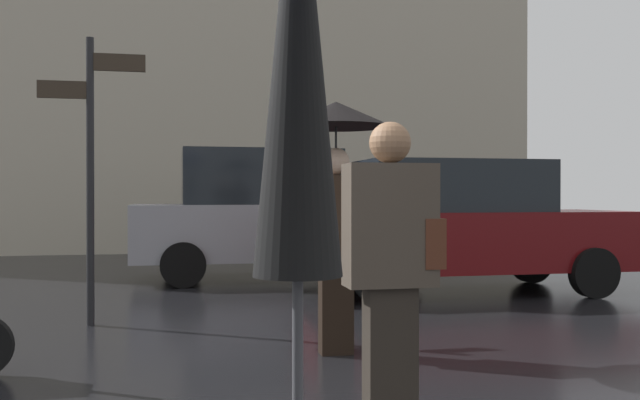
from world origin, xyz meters
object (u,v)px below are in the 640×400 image
object	(u,v)px
pedestrian_with_bag	(392,259)
street_signpost	(91,151)
parked_car_left	(269,214)
parked_car_right	(460,225)
pedestrian_with_umbrella	(336,164)
folded_patio_umbrella_far	(298,75)

from	to	relation	value
pedestrian_with_bag	street_signpost	distance (m)	4.43
parked_car_left	parked_car_right	distance (m)	3.27
parked_car_left	pedestrian_with_umbrella	bearing A→B (deg)	-91.51
folded_patio_umbrella_far	parked_car_left	world-z (taller)	folded_patio_umbrella_far
folded_patio_umbrella_far	parked_car_right	bearing A→B (deg)	62.91
pedestrian_with_bag	parked_car_right	size ratio (longest dim) A/B	0.39
folded_patio_umbrella_far	parked_car_right	size ratio (longest dim) A/B	0.58
pedestrian_with_umbrella	pedestrian_with_bag	distance (m)	2.17
street_signpost	parked_car_left	bearing A→B (deg)	57.66
parked_car_left	parked_car_right	bearing A→B (deg)	-43.26
street_signpost	parked_car_right	bearing A→B (deg)	17.40
pedestrian_with_bag	parked_car_left	world-z (taller)	parked_car_left
pedestrian_with_umbrella	parked_car_right	bearing A→B (deg)	-83.93
pedestrian_with_bag	street_signpost	world-z (taller)	street_signpost
folded_patio_umbrella_far	pedestrian_with_bag	distance (m)	1.86
pedestrian_with_bag	parked_car_left	size ratio (longest dim) A/B	0.39
pedestrian_with_umbrella	folded_patio_umbrella_far	bearing A→B (deg)	118.86
parked_car_right	parked_car_left	bearing A→B (deg)	-43.87
parked_car_left	parked_car_right	world-z (taller)	parked_car_left
pedestrian_with_umbrella	pedestrian_with_bag	xyz separation A→B (m)	(-0.16, -2.07, -0.62)
pedestrian_with_umbrella	parked_car_right	xyz separation A→B (m)	(2.53, 3.26, -0.68)
pedestrian_with_bag	parked_car_left	bearing A→B (deg)	-18.75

